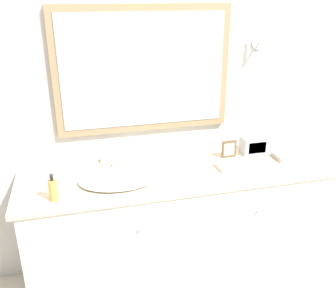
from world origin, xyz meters
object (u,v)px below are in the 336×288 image
at_px(picture_frame, 229,149).
at_px(sink_basin, 119,177).
at_px(appliance_box, 254,145).
at_px(soap_bottle, 53,190).

bearing_deg(picture_frame, sink_basin, -169.57).
relative_size(sink_basin, picture_frame, 3.99).
xyz_separation_m(appliance_box, picture_frame, (-0.21, -0.02, 0.00)).
distance_m(sink_basin, appliance_box, 1.02).
xyz_separation_m(soap_bottle, appliance_box, (1.39, 0.32, -0.01)).
bearing_deg(soap_bottle, sink_basin, 21.30).
distance_m(soap_bottle, appliance_box, 1.43).
height_order(soap_bottle, picture_frame, soap_bottle).
bearing_deg(picture_frame, appliance_box, 6.72).
relative_size(sink_basin, soap_bottle, 3.03).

